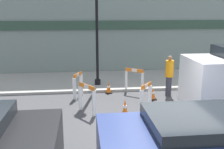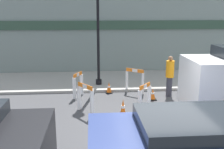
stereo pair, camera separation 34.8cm
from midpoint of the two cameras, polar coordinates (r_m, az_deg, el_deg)
ground_plane at (r=8.01m, az=9.78°, el=-13.32°), size 60.00×60.00×0.00m
sidewalk_slab at (r=13.87m, az=2.51°, el=-1.12°), size 18.00×3.81×0.11m
storefront_facade at (r=15.38m, az=1.46°, el=10.56°), size 18.00×0.22×5.50m
streetlamp_post at (r=12.31m, az=-4.19°, el=13.79°), size 0.44×0.44×5.49m
barricade_0 at (r=11.25m, az=-8.33°, el=-2.18°), size 0.43×0.69×1.06m
barricade_1 at (r=9.47m, az=-6.55°, el=-5.03°), size 0.62×0.79×1.07m
barricade_2 at (r=9.68m, az=6.36°, el=-4.81°), size 0.59×0.65×1.04m
barricade_3 at (r=11.77m, az=4.01°, el=-1.14°), size 0.77×0.62×1.10m
traffic_cone_0 at (r=11.03m, az=7.97°, el=-4.22°), size 0.30×0.30×0.50m
traffic_cone_1 at (r=9.17m, az=1.75°, el=-7.37°), size 0.30×0.30×0.65m
traffic_cone_2 at (r=11.77m, az=-1.60°, el=-2.92°), size 0.30×0.30×0.50m
person_worker at (r=11.47m, az=11.50°, el=0.02°), size 0.40×0.40×1.76m
parked_car_1 at (r=5.80m, az=18.13°, el=-14.69°), size 4.38×1.97×1.63m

